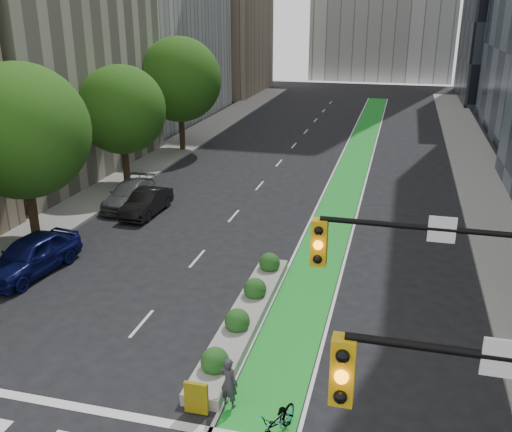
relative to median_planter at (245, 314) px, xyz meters
The scene contains 13 objects.
sidewalk_left 22.18m from the median_planter, 125.89° to the left, with size 3.60×90.00×0.15m, color gray.
sidewalk_right 20.86m from the median_planter, 59.45° to the left, with size 3.60×90.00×0.15m, color gray.
bike_lane_paint 23.04m from the median_planter, 85.52° to the left, with size 2.20×70.00×0.01m, color green.
tree_mid 14.16m from the median_planter, 157.87° to the left, with size 6.40×6.40×8.78m.
tree_midfar 19.84m from the median_planter, 129.19° to the left, with size 5.60×5.60×7.76m.
tree_far 28.29m from the median_planter, 116.05° to the left, with size 6.60×6.60×9.00m.
signal_right 10.89m from the median_planter, 41.32° to the right, with size 5.82×0.51×7.20m.
median_planter is the anchor object (origin of this frame).
bicycle 6.15m from the median_planter, 66.35° to the right, with size 0.68×1.95×1.02m, color gray.
cyclist 4.74m from the median_planter, 80.24° to the right, with size 0.59×0.38×1.61m, color #312D36.
parked_car_left_near 10.35m from the median_planter, behind, with size 2.02×5.01×1.71m, color #0B0F45.
parked_car_left_mid 13.21m from the median_planter, 130.36° to the left, with size 1.47×4.21×1.39m, color black.
parked_car_left_far 15.05m from the median_planter, 132.27° to the left, with size 1.97×4.84×1.40m, color #545658.
Camera 1 is at (6.20, -10.81, 11.00)m, focal length 40.00 mm.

